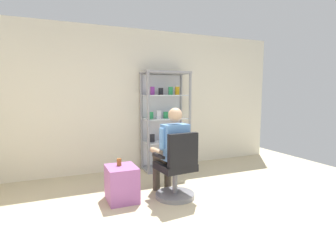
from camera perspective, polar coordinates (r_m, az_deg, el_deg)
ground_plane at (r=2.96m, az=13.76°, el=-23.31°), size 7.20×7.20×0.00m
back_wall at (r=5.27m, az=-5.82°, el=5.51°), size 6.00×0.10×2.70m
display_cabinet_main at (r=5.20m, az=-0.79°, el=1.28°), size 0.90×0.45×1.90m
office_chair at (r=3.78m, az=1.95°, el=-9.79°), size 0.59×0.56×0.96m
seated_shopkeeper at (r=3.84m, az=0.71°, el=-4.61°), size 0.52×0.59×1.29m
storage_crate at (r=3.82m, az=-9.93°, el=-12.09°), size 0.40×0.47×0.49m
tea_glass at (r=3.78m, az=-10.48°, el=-7.64°), size 0.07×0.07×0.10m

